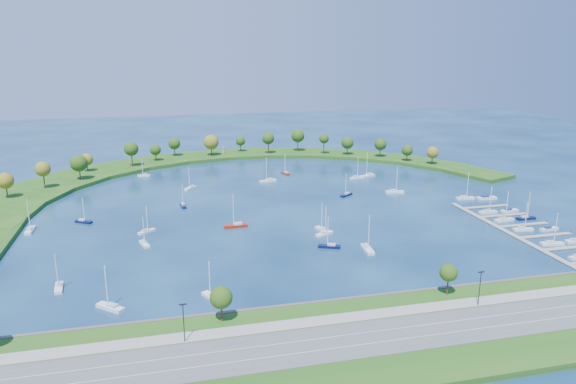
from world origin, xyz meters
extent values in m
plane|color=#07203F|center=(0.00, 0.00, 0.00)|extent=(700.00, 700.00, 0.00)
cube|color=#1A4C14|center=(0.00, -124.00, 0.80)|extent=(420.00, 42.00, 1.60)
cube|color=#474442|center=(0.00, -102.50, 0.90)|extent=(420.00, 1.20, 1.80)
cube|color=#515154|center=(0.00, -124.00, 1.66)|extent=(420.00, 16.00, 0.12)
cube|color=gray|center=(0.00, -113.00, 1.66)|extent=(420.00, 5.00, 0.12)
cube|color=silver|center=(0.00, -126.50, 1.73)|extent=(420.00, 0.15, 0.02)
cube|color=silver|center=(0.00, -121.50, 1.73)|extent=(420.00, 0.15, 0.02)
cylinder|color=#382314|center=(-40.00, -107.00, 4.22)|extent=(0.56, 0.56, 5.25)
sphere|color=#214010|center=(-40.00, -107.00, 8.05)|extent=(6.00, 6.00, 6.00)
cylinder|color=#382314|center=(25.00, -107.00, 4.40)|extent=(0.56, 0.56, 5.60)
sphere|color=#214010|center=(25.00, -107.00, 8.24)|extent=(5.20, 5.20, 5.20)
cylinder|color=black|center=(-50.00, -115.00, 6.60)|extent=(0.24, 0.24, 10.00)
cylinder|color=black|center=(30.00, -115.00, 6.60)|extent=(0.24, 0.24, 10.00)
cube|color=#1A4C14|center=(-118.83, 37.57, 1.00)|extent=(50.23, 54.30, 2.00)
cube|color=#1A4C14|center=(-104.03, 64.58, 1.00)|extent=(54.07, 56.09, 2.00)
cube|color=#1A4C14|center=(-83.21, 87.27, 1.00)|extent=(55.20, 54.07, 2.00)
cube|color=#1A4C14|center=(-57.57, 104.32, 1.00)|extent=(53.65, 48.47, 2.00)
cube|color=#1A4C14|center=(-28.60, 114.76, 1.00)|extent=(49.62, 39.75, 2.00)
cube|color=#1A4C14|center=(2.03, 117.98, 1.00)|extent=(44.32, 29.96, 2.00)
cube|color=#1A4C14|center=(32.54, 113.79, 1.00)|extent=(49.49, 38.05, 2.00)
cube|color=#1A4C14|center=(61.17, 102.44, 1.00)|extent=(51.13, 44.12, 2.00)
cube|color=#1A4C14|center=(86.25, 84.58, 1.00)|extent=(49.19, 47.96, 2.00)
cube|color=#1A4C14|center=(106.34, 61.24, 1.00)|extent=(43.90, 49.49, 2.00)
cube|color=#1A4C14|center=(120.28, 33.78, 1.00)|extent=(35.67, 48.74, 2.00)
cylinder|color=#382314|center=(-124.01, 32.85, 5.43)|extent=(0.56, 0.56, 6.86)
sphere|color=brown|center=(-124.01, 32.85, 10.38)|extent=(7.62, 7.62, 7.62)
cylinder|color=#382314|center=(-110.35, 47.94, 6.21)|extent=(0.56, 0.56, 8.43)
sphere|color=brown|center=(-110.35, 47.94, 11.94)|extent=(7.56, 7.56, 7.56)
cylinder|color=#382314|center=(-95.31, 62.81, 5.61)|extent=(0.56, 0.56, 7.21)
sphere|color=#214010|center=(-95.31, 62.81, 11.03)|extent=(9.06, 9.06, 9.06)
cylinder|color=#382314|center=(-93.83, 82.84, 4.71)|extent=(0.56, 0.56, 5.41)
sphere|color=brown|center=(-93.83, 82.84, 8.82)|extent=(7.03, 7.03, 7.03)
cylinder|color=#382314|center=(-69.45, 90.40, 6.43)|extent=(0.56, 0.56, 8.87)
sphere|color=#214010|center=(-69.45, 90.40, 12.53)|extent=(8.33, 8.33, 8.33)
cylinder|color=#382314|center=(-55.73, 103.85, 4.73)|extent=(0.56, 0.56, 5.47)
sphere|color=#214010|center=(-55.73, 103.85, 8.83)|extent=(6.78, 6.78, 6.78)
cylinder|color=#382314|center=(-43.72, 116.18, 5.31)|extent=(0.56, 0.56, 6.62)
sphere|color=#214010|center=(-43.72, 116.18, 10.12)|extent=(7.50, 7.50, 7.50)
cylinder|color=#382314|center=(-20.30, 112.25, 5.43)|extent=(0.56, 0.56, 6.87)
sphere|color=brown|center=(-20.30, 112.25, 10.79)|extent=(9.63, 9.63, 9.63)
cylinder|color=#382314|center=(0.32, 121.68, 4.90)|extent=(0.56, 0.56, 5.81)
sphere|color=#214010|center=(0.32, 121.68, 9.08)|extent=(6.38, 6.38, 6.38)
cylinder|color=#382314|center=(17.10, 110.09, 6.27)|extent=(0.56, 0.56, 8.55)
sphere|color=#214010|center=(17.10, 110.09, 12.15)|extent=(8.04, 8.04, 8.04)
cylinder|color=#382314|center=(38.24, 113.46, 6.35)|extent=(0.56, 0.56, 8.70)
sphere|color=#214010|center=(38.24, 113.46, 12.47)|extent=(8.81, 8.81, 8.81)
cylinder|color=#382314|center=(52.57, 100.15, 6.44)|extent=(0.56, 0.56, 8.88)
sphere|color=#214010|center=(52.57, 100.15, 12.16)|extent=(6.39, 6.39, 6.39)
cylinder|color=#382314|center=(66.73, 93.83, 5.10)|extent=(0.56, 0.56, 6.20)
sphere|color=#214010|center=(66.73, 93.83, 9.77)|extent=(7.85, 7.85, 7.85)
cylinder|color=#382314|center=(84.77, 81.85, 5.36)|extent=(0.56, 0.56, 6.72)
sphere|color=#214010|center=(84.77, 81.85, 10.29)|extent=(7.80, 7.80, 7.80)
cylinder|color=#382314|center=(95.81, 65.83, 4.70)|extent=(0.56, 0.56, 5.40)
sphere|color=#214010|center=(95.81, 65.83, 8.78)|extent=(6.88, 6.88, 6.88)
cylinder|color=#382314|center=(106.63, 53.94, 4.84)|extent=(0.56, 0.56, 5.69)
sphere|color=brown|center=(106.63, 53.94, 9.13)|extent=(7.21, 7.21, 7.21)
cylinder|color=gray|center=(-11.56, 119.37, 3.76)|extent=(2.20, 2.20, 3.53)
cylinder|color=gray|center=(-11.56, 119.37, 5.68)|extent=(2.60, 2.60, 0.30)
cube|color=gray|center=(78.00, -61.00, 0.35)|extent=(2.20, 82.00, 0.40)
cube|color=gray|center=(90.10, -80.80, 0.35)|extent=(22.00, 2.00, 0.40)
cube|color=gray|center=(90.10, -67.60, 0.35)|extent=(22.00, 2.00, 0.40)
cylinder|color=#382314|center=(101.00, -67.60, 0.60)|extent=(0.36, 0.36, 1.60)
cube|color=gray|center=(90.10, -54.40, 0.35)|extent=(22.00, 2.00, 0.40)
cylinder|color=#382314|center=(101.00, -54.40, 0.60)|extent=(0.36, 0.36, 1.60)
cube|color=gray|center=(90.10, -41.20, 0.35)|extent=(22.00, 2.00, 0.40)
cylinder|color=#382314|center=(101.00, -41.20, 0.60)|extent=(0.36, 0.36, 1.60)
cube|color=gray|center=(90.10, -28.00, 0.35)|extent=(22.00, 2.00, 0.40)
cylinder|color=#382314|center=(101.00, -28.00, 0.60)|extent=(0.36, 0.36, 1.60)
cube|color=white|center=(2.78, 42.05, 0.55)|extent=(9.58, 4.82, 1.11)
cube|color=silver|center=(3.67, 42.28, 1.49)|extent=(3.58, 2.56, 0.77)
cylinder|color=silver|center=(2.06, 41.86, 7.33)|extent=(0.32, 0.32, 12.45)
cube|color=white|center=(-105.00, -14.51, 0.55)|extent=(2.71, 9.15, 1.09)
cube|color=silver|center=(-105.02, -15.42, 1.48)|extent=(1.84, 3.22, 0.77)
cylinder|color=silver|center=(-104.99, -13.78, 7.24)|extent=(0.32, 0.32, 12.30)
cube|color=white|center=(-69.23, -90.00, 0.53)|extent=(8.21, 7.76, 1.06)
cube|color=silver|center=(-68.57, -90.59, 1.43)|extent=(3.46, 3.36, 0.74)
cylinder|color=silver|center=(-69.75, -89.53, 7.02)|extent=(0.32, 0.32, 11.93)
cube|color=white|center=(7.19, -45.92, 0.47)|extent=(7.88, 5.49, 0.93)
cube|color=silver|center=(6.50, -46.28, 1.26)|extent=(3.11, 2.60, 0.65)
cylinder|color=silver|center=(7.74, -45.63, 6.16)|extent=(0.32, 0.32, 10.47)
cube|color=#090F39|center=(-85.72, -7.99, 0.45)|extent=(7.45, 5.80, 0.90)
cube|color=silver|center=(-86.35, -7.59, 1.21)|extent=(3.00, 2.65, 0.63)
cylinder|color=silver|center=(-85.21, -8.31, 5.96)|extent=(0.32, 0.32, 10.12)
cube|color=white|center=(-62.73, 71.48, 0.40)|extent=(6.89, 2.78, 0.80)
cube|color=silver|center=(-62.07, 71.39, 1.08)|extent=(2.50, 1.62, 0.56)
cylinder|color=silver|center=(-63.26, 71.55, 5.32)|extent=(0.32, 0.32, 9.03)
cube|color=maroon|center=(-25.04, -28.64, 0.57)|extent=(9.55, 3.04, 1.13)
cube|color=silver|center=(-24.10, -28.60, 1.53)|extent=(3.38, 1.99, 0.79)
cylinder|color=silver|center=(-25.80, -28.67, 7.51)|extent=(0.32, 0.32, 12.76)
cube|color=white|center=(59.60, 40.09, 0.58)|extent=(10.01, 6.39, 1.17)
cube|color=silver|center=(60.49, 40.48, 1.58)|extent=(3.89, 3.11, 0.82)
cylinder|color=silver|center=(58.89, 39.78, 7.74)|extent=(0.32, 0.32, 13.14)
cube|color=white|center=(-60.05, -26.79, 0.44)|extent=(7.03, 6.33, 0.89)
cube|color=silver|center=(-60.62, -27.26, 1.20)|extent=(2.92, 2.77, 0.62)
cylinder|color=silver|center=(-59.59, -26.41, 5.89)|extent=(0.32, 0.32, 10.01)
cube|color=white|center=(-60.74, -40.78, 0.45)|extent=(4.21, 7.87, 0.91)
cube|color=silver|center=(-60.96, -40.05, 1.23)|extent=(2.19, 2.97, 0.64)
cylinder|color=silver|center=(-60.57, -41.36, 6.02)|extent=(0.32, 0.32, 10.23)
cube|color=white|center=(-41.05, -90.00, 0.46)|extent=(5.47, 7.87, 0.93)
cube|color=silver|center=(-40.70, -90.69, 1.25)|extent=(2.59, 3.10, 0.65)
cylinder|color=silver|center=(-41.34, -89.45, 6.15)|extent=(0.32, 0.32, 10.45)
cube|color=white|center=(-85.25, -72.99, 0.47)|extent=(2.97, 8.03, 0.94)
cube|color=silver|center=(-85.33, -72.21, 1.27)|extent=(1.80, 2.89, 0.66)
cylinder|color=silver|center=(-85.19, -73.62, 6.24)|extent=(0.32, 0.32, 10.60)
cube|color=white|center=(60.00, 4.85, 0.55)|extent=(9.43, 4.21, 1.09)
cube|color=silver|center=(59.10, 5.02, 1.48)|extent=(3.47, 2.35, 0.77)
cylinder|color=silver|center=(60.72, 4.71, 7.24)|extent=(0.32, 0.32, 12.30)
cube|color=#090F39|center=(34.59, 5.50, 0.46)|extent=(7.43, 6.25, 0.92)
cube|color=silver|center=(35.21, 5.95, 1.24)|extent=(3.04, 2.79, 0.64)
cylinder|color=silver|center=(34.10, 5.13, 6.08)|extent=(0.32, 0.32, 10.32)
cube|color=#090F39|center=(-44.27, 5.61, 0.43)|extent=(2.75, 7.41, 0.87)
cube|color=silver|center=(-44.35, 6.33, 1.17)|extent=(1.67, 2.66, 0.61)
cylinder|color=silver|center=(-44.22, 5.03, 5.76)|extent=(0.32, 0.32, 9.78)
cube|color=white|center=(17.27, -65.48, 0.56)|extent=(3.41, 9.54, 1.12)
cube|color=silver|center=(17.35, -64.55, 1.51)|extent=(2.11, 3.42, 0.79)
cylinder|color=silver|center=(17.20, -66.22, 7.43)|extent=(0.32, 0.32, 12.62)
cube|color=white|center=(-38.97, 36.93, 0.48)|extent=(6.84, 7.59, 0.96)
cube|color=silver|center=(-38.46, 37.55, 1.30)|extent=(3.00, 3.16, 0.67)
cylinder|color=silver|center=(-39.38, 36.44, 6.37)|extent=(0.32, 0.32, 10.81)
cube|color=maroon|center=(16.31, 57.65, 0.46)|extent=(4.18, 7.88, 0.91)
cube|color=silver|center=(16.52, 56.92, 1.23)|extent=(2.18, 2.97, 0.64)
cylinder|color=silver|center=(16.14, 58.23, 6.03)|extent=(0.32, 0.32, 10.24)
cube|color=white|center=(52.19, 37.76, 0.49)|extent=(8.48, 5.18, 0.99)
cube|color=silver|center=(51.42, 37.46, 1.33)|extent=(3.27, 2.56, 0.69)
cylinder|color=silver|center=(52.80, 38.01, 6.53)|extent=(0.32, 0.32, 11.09)
cube|color=#090F39|center=(4.84, -59.40, 0.48)|extent=(8.28, 5.24, 0.97)
cube|color=silver|center=(5.58, -59.72, 1.30)|extent=(3.21, 2.56, 0.68)
cylinder|color=silver|center=(4.25, -59.15, 6.40)|extent=(0.32, 0.32, 10.86)
cube|color=white|center=(8.01, -40.81, 0.46)|extent=(4.69, 7.89, 0.92)
cube|color=silver|center=(8.28, -41.53, 1.24)|extent=(2.34, 3.03, 0.64)
cylinder|color=silver|center=(7.79, -40.24, 6.06)|extent=(0.32, 0.32, 10.30)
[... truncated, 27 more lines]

